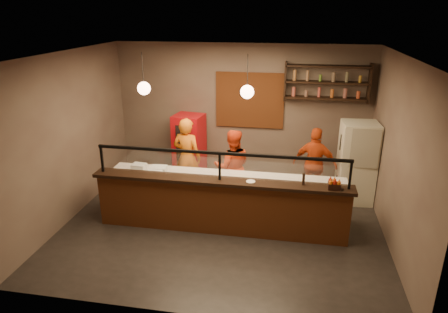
% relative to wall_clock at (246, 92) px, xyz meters
% --- Properties ---
extents(floor, '(6.00, 6.00, 0.00)m').
position_rel_wall_clock_xyz_m(floor, '(-0.10, -2.46, -2.10)').
color(floor, black).
rests_on(floor, ground).
extents(ceiling, '(6.00, 6.00, 0.00)m').
position_rel_wall_clock_xyz_m(ceiling, '(-0.10, -2.46, 1.10)').
color(ceiling, '#39312C').
rests_on(ceiling, wall_back).
extents(wall_back, '(6.00, 0.00, 6.00)m').
position_rel_wall_clock_xyz_m(wall_back, '(-0.10, 0.04, -0.50)').
color(wall_back, '#6F5F51').
rests_on(wall_back, floor).
extents(wall_left, '(0.00, 5.00, 5.00)m').
position_rel_wall_clock_xyz_m(wall_left, '(-3.10, -2.46, -0.50)').
color(wall_left, '#6F5F51').
rests_on(wall_left, floor).
extents(wall_right, '(0.00, 5.00, 5.00)m').
position_rel_wall_clock_xyz_m(wall_right, '(2.90, -2.46, -0.50)').
color(wall_right, '#6F5F51').
rests_on(wall_right, floor).
extents(wall_front, '(6.00, 0.00, 6.00)m').
position_rel_wall_clock_xyz_m(wall_front, '(-0.10, -4.96, -0.50)').
color(wall_front, '#6F5F51').
rests_on(wall_front, floor).
extents(brick_patch, '(1.60, 0.04, 1.30)m').
position_rel_wall_clock_xyz_m(brick_patch, '(0.10, 0.01, -0.20)').
color(brick_patch, brown).
rests_on(brick_patch, wall_back).
extents(service_counter, '(4.60, 0.25, 1.00)m').
position_rel_wall_clock_xyz_m(service_counter, '(-0.10, -2.76, -1.60)').
color(service_counter, brown).
rests_on(service_counter, floor).
extents(counter_ledge, '(4.70, 0.37, 0.06)m').
position_rel_wall_clock_xyz_m(counter_ledge, '(-0.10, -2.76, -1.07)').
color(counter_ledge, black).
rests_on(counter_ledge, service_counter).
extents(worktop_cabinet, '(4.60, 0.75, 0.85)m').
position_rel_wall_clock_xyz_m(worktop_cabinet, '(-0.10, -2.26, -1.68)').
color(worktop_cabinet, gray).
rests_on(worktop_cabinet, floor).
extents(worktop, '(4.60, 0.75, 0.05)m').
position_rel_wall_clock_xyz_m(worktop, '(-0.10, -2.26, -1.23)').
color(worktop, white).
rests_on(worktop, worktop_cabinet).
extents(sneeze_guard, '(4.50, 0.05, 0.52)m').
position_rel_wall_clock_xyz_m(sneeze_guard, '(-0.10, -2.76, -0.73)').
color(sneeze_guard, white).
rests_on(sneeze_guard, counter_ledge).
extents(wall_shelving, '(1.84, 0.28, 0.85)m').
position_rel_wall_clock_xyz_m(wall_shelving, '(1.80, -0.14, 0.30)').
color(wall_shelving, black).
rests_on(wall_shelving, wall_back).
extents(wall_clock, '(0.30, 0.04, 0.30)m').
position_rel_wall_clock_xyz_m(wall_clock, '(0.00, 0.00, 0.00)').
color(wall_clock, black).
rests_on(wall_clock, wall_back).
extents(pendant_left, '(0.24, 0.24, 0.77)m').
position_rel_wall_clock_xyz_m(pendant_left, '(-1.60, -2.26, 0.45)').
color(pendant_left, black).
rests_on(pendant_left, ceiling).
extents(pendant_right, '(0.24, 0.24, 0.77)m').
position_rel_wall_clock_xyz_m(pendant_right, '(0.30, -2.26, 0.45)').
color(pendant_right, black).
rests_on(pendant_right, ceiling).
extents(cook_left, '(0.71, 0.54, 1.76)m').
position_rel_wall_clock_xyz_m(cook_left, '(-1.10, -1.28, -1.22)').
color(cook_left, orange).
rests_on(cook_left, floor).
extents(cook_mid, '(0.90, 0.77, 1.61)m').
position_rel_wall_clock_xyz_m(cook_mid, '(-0.07, -1.48, -1.30)').
color(cook_mid, red).
rests_on(cook_mid, floor).
extents(cook_right, '(1.01, 0.61, 1.61)m').
position_rel_wall_clock_xyz_m(cook_right, '(1.64, -1.04, -1.30)').
color(cook_right, '#C33E12').
rests_on(cook_right, floor).
extents(fridge, '(0.77, 0.72, 1.74)m').
position_rel_wall_clock_xyz_m(fridge, '(2.50, -0.97, -1.23)').
color(fridge, beige).
rests_on(fridge, floor).
extents(red_cooler, '(0.75, 0.70, 1.57)m').
position_rel_wall_clock_xyz_m(red_cooler, '(-1.31, -0.31, -1.32)').
color(red_cooler, red).
rests_on(red_cooler, floor).
extents(pizza_dough, '(0.54, 0.54, 0.01)m').
position_rel_wall_clock_xyz_m(pizza_dough, '(0.20, -2.39, -1.19)').
color(pizza_dough, '#EEE5C9').
rests_on(pizza_dough, worktop).
extents(prep_tub_a, '(0.32, 0.26, 0.15)m').
position_rel_wall_clock_xyz_m(prep_tub_a, '(-1.38, -2.34, -1.12)').
color(prep_tub_a, white).
rests_on(prep_tub_a, worktop).
extents(prep_tub_b, '(0.28, 0.23, 0.13)m').
position_rel_wall_clock_xyz_m(prep_tub_b, '(-1.83, -2.23, -1.13)').
color(prep_tub_b, silver).
rests_on(prep_tub_b, worktop).
extents(prep_tub_c, '(0.35, 0.33, 0.14)m').
position_rel_wall_clock_xyz_m(prep_tub_c, '(-1.39, -2.54, -1.13)').
color(prep_tub_c, white).
rests_on(prep_tub_c, worktop).
extents(rolling_pin, '(0.33, 0.21, 0.06)m').
position_rel_wall_clock_xyz_m(rolling_pin, '(-1.43, -2.33, -1.17)').
color(rolling_pin, yellow).
rests_on(rolling_pin, worktop).
extents(condiment_caddy, '(0.20, 0.16, 0.11)m').
position_rel_wall_clock_xyz_m(condiment_caddy, '(1.87, -2.81, -0.98)').
color(condiment_caddy, black).
rests_on(condiment_caddy, counter_ledge).
extents(pepper_mill, '(0.06, 0.06, 0.21)m').
position_rel_wall_clock_xyz_m(pepper_mill, '(1.36, -2.73, -0.93)').
color(pepper_mill, black).
rests_on(pepper_mill, counter_ledge).
extents(small_plate, '(0.20, 0.20, 0.01)m').
position_rel_wall_clock_xyz_m(small_plate, '(0.45, -2.76, -1.03)').
color(small_plate, white).
rests_on(small_plate, counter_ledge).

